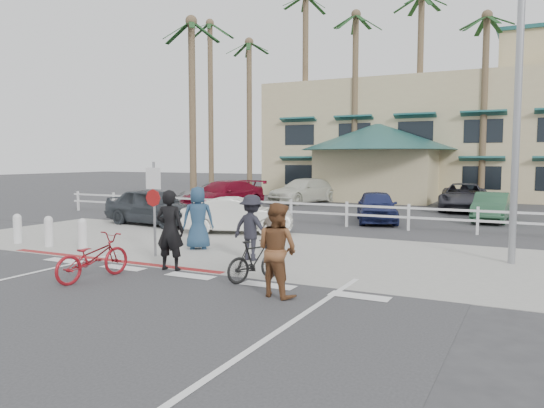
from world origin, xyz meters
The scene contains 35 objects.
ground centered at (0.00, 0.00, 0.00)m, with size 140.00×140.00×0.00m, color #333335.
bike_path centered at (0.00, -2.00, 0.00)m, with size 12.00×16.00×0.01m, color #333335.
sidewalk_plaza centered at (0.00, 4.50, 0.01)m, with size 22.00×7.00×0.01m, color gray.
cross_street centered at (0.00, 8.50, 0.00)m, with size 40.00×5.00×0.01m, color #333335.
parking_lot centered at (0.00, 18.00, 0.00)m, with size 50.00×16.00×0.01m, color #333335.
curb_red centered at (-3.00, 1.20, 0.01)m, with size 7.00×0.25×0.02m, color maroon.
rail_fence centered at (0.50, 10.50, 0.50)m, with size 29.40×0.16×1.00m, color silver, non-canonical shape.
building centered at (2.00, 31.00, 5.65)m, with size 28.00×16.00×11.30m, color #C9B889, non-canonical shape.
sign_post centered at (-2.30, 2.20, 1.45)m, with size 0.50×0.10×2.90m, color gray, non-canonical shape.
bollard_0 centered at (-4.80, 2.00, 0.47)m, with size 0.26×0.26×0.95m, color silver, non-canonical shape.
bollard_1 centered at (-6.20, 2.00, 0.47)m, with size 0.26×0.26×0.95m, color silver, non-canonical shape.
bollard_2 centered at (-7.60, 2.00, 0.47)m, with size 0.26×0.26×0.95m, color silver, non-canonical shape.
streetlight_0 centered at (6.50, 5.50, 4.50)m, with size 0.60×2.00×9.00m, color gray, non-canonical shape.
palm_0 centered at (-16.00, 26.00, 7.50)m, with size 4.00×4.00×15.00m, color black, non-canonical shape.
palm_1 centered at (-12.00, 25.00, 6.50)m, with size 4.00×4.00×13.00m, color black, non-canonical shape.
palm_2 centered at (-8.00, 26.00, 8.00)m, with size 4.00×4.00×16.00m, color black, non-canonical shape.
palm_3 centered at (-4.00, 25.00, 7.00)m, with size 4.00×4.00×14.00m, color black, non-canonical shape.
palm_4 centered at (0.00, 26.00, 7.50)m, with size 4.00×4.00×15.00m, color black, non-canonical shape.
palm_5 centered at (4.00, 25.00, 6.50)m, with size 4.00×4.00×13.00m, color black, non-canonical shape.
palm_10 centered at (-10.00, 15.00, 6.00)m, with size 4.00×4.00×12.00m, color black, non-canonical shape.
bike_red centered at (-1.74, -0.64, 0.51)m, with size 0.67×1.92×1.01m, color maroon.
rider_red centered at (-0.82, 0.95, 0.97)m, with size 0.71×0.47×1.95m, color black.
bike_black centered at (1.54, 0.88, 0.46)m, with size 0.43×1.52×0.92m, color black.
rider_black centered at (2.53, -0.06, 0.92)m, with size 0.90×0.70×1.84m, color brown.
pedestrian_a centered at (0.34, 2.90, 0.87)m, with size 1.13×0.65×1.74m, color black.
pedestrian_child centered at (0.38, 3.95, 0.65)m, with size 0.77×0.32×1.31m, color gray.
pedestrian_b centered at (-1.91, 3.70, 0.93)m, with size 0.91×0.59×1.87m, color navy.
car_white_sedan centered at (-2.53, 7.10, 0.64)m, with size 1.35×3.88×1.28m, color silver.
car_red_compact centered at (-6.83, 7.69, 0.75)m, with size 1.76×4.38×1.49m, color #2D3238.
lot_car_0 centered at (-8.57, 15.17, 0.69)m, with size 2.30×4.98×1.38m, color gray.
lot_car_1 centered at (-7.63, 14.26, 0.76)m, with size 2.12×5.22×1.51m, color maroon.
lot_car_2 centered at (1.02, 12.57, 0.67)m, with size 1.57×3.91×1.33m, color navy.
lot_car_3 centered at (5.30, 14.97, 0.62)m, with size 1.31×3.74×1.23m, color #2A5439.
lot_car_4 centered at (-5.52, 20.00, 0.73)m, with size 2.05×5.04×1.46m, color silver.
lot_car_5 centered at (3.68, 19.33, 0.70)m, with size 2.32×5.04×1.40m, color #2F2F38.
Camera 1 is at (7.02, -9.21, 2.71)m, focal length 35.00 mm.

